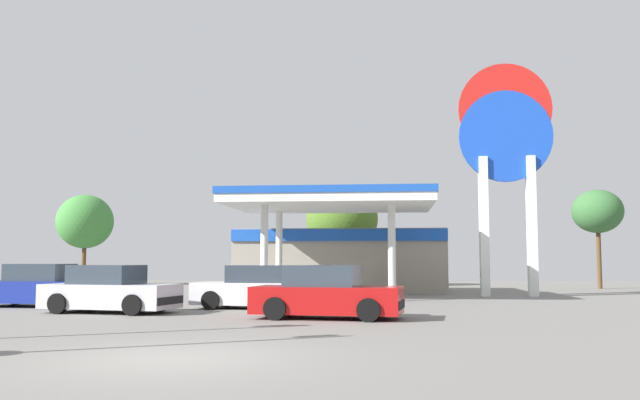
{
  "coord_description": "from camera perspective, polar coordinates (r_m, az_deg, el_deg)",
  "views": [
    {
      "loc": [
        3.8,
        -11.78,
        1.69
      ],
      "look_at": [
        1.18,
        13.79,
        3.93
      ],
      "focal_mm": 38.62,
      "sensor_mm": 36.0,
      "label": 1
    }
  ],
  "objects": [
    {
      "name": "car_2",
      "position": [
        20.12,
        0.55,
        -7.82
      ],
      "size": [
        4.46,
        2.33,
        1.54
      ],
      "color": "black",
      "rests_on": "ground"
    },
    {
      "name": "car_1",
      "position": [
        23.31,
        -17.0,
        -7.23
      ],
      "size": [
        4.5,
        2.48,
        1.53
      ],
      "color": "black",
      "rests_on": "ground"
    },
    {
      "name": "car_0",
      "position": [
        27.24,
        -22.41,
        -6.7
      ],
      "size": [
        4.43,
        2.17,
        1.55
      ],
      "color": "black",
      "rests_on": "ground"
    },
    {
      "name": "ground_plane",
      "position": [
        12.5,
        -12.22,
        -12.65
      ],
      "size": [
        90.0,
        90.0,
        0.0
      ],
      "primitive_type": "plane",
      "color": "slate",
      "rests_on": "ground"
    },
    {
      "name": "station_pole_sign",
      "position": [
        33.83,
        15.15,
        4.15
      ],
      "size": [
        4.37,
        0.56,
        11.05
      ],
      "color": "white",
      "rests_on": "ground"
    },
    {
      "name": "tree_0",
      "position": [
        49.23,
        -18.9,
        -1.71
      ],
      "size": [
        3.78,
        3.78,
        6.11
      ],
      "color": "brown",
      "rests_on": "ground"
    },
    {
      "name": "tree_2",
      "position": [
        44.1,
        22.0,
        -0.91
      ],
      "size": [
        2.97,
        2.97,
        5.87
      ],
      "color": "brown",
      "rests_on": "ground"
    },
    {
      "name": "tree_1",
      "position": [
        44.88,
        1.84,
        -1.57
      ],
      "size": [
        4.68,
        4.68,
        6.53
      ],
      "color": "brown",
      "rests_on": "ground"
    },
    {
      "name": "gas_station",
      "position": [
        36.37,
        1.69,
        -4.32
      ],
      "size": [
        10.96,
        13.11,
        4.69
      ],
      "color": "gray",
      "rests_on": "ground"
    },
    {
      "name": "car_3",
      "position": [
        24.36,
        -5.38,
        -7.34
      ],
      "size": [
        4.34,
        2.21,
        1.51
      ],
      "color": "black",
      "rests_on": "ground"
    }
  ]
}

